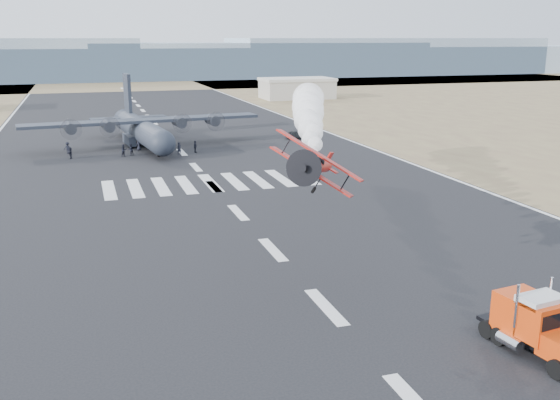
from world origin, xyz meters
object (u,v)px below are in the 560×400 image
hangar_right (297,88)px  crew_b (124,151)px  crew_a (179,148)px  crew_c (68,148)px  crew_e (139,145)px  crew_g (148,144)px  transport_aircraft (142,128)px  semi_truck (537,325)px  crew_d (195,147)px  support_vehicle (299,135)px  crew_h (131,150)px  aerobatic_biplane (316,166)px  crew_f (70,153)px

hangar_right → crew_b: 96.17m
crew_a → crew_c: 17.24m
crew_e → crew_g: 1.60m
transport_aircraft → crew_a: bearing=-73.2°
crew_c → crew_e: size_ratio=1.00×
crew_c → crew_g: crew_g is taller
semi_truck → crew_e: 74.66m
crew_d → support_vehicle: bearing=-39.3°
hangar_right → crew_h: bearing=-124.5°
hangar_right → crew_h: hangar_right is taller
aerobatic_biplane → crew_c: (-17.00, 61.47, -8.01)m
crew_f → support_vehicle: bearing=114.1°
crew_a → crew_c: crew_a is taller
aerobatic_biplane → crew_e: size_ratio=3.52×
crew_f → crew_h: (8.65, 0.01, 0.04)m
crew_g → support_vehicle: bearing=-118.5°
hangar_right → crew_a: bearing=-120.3°
aerobatic_biplane → crew_d: (1.74, 56.35, -7.96)m
crew_c → crew_d: 19.43m
support_vehicle → crew_d: size_ratio=2.65×
crew_h → transport_aircraft: bearing=-129.3°
transport_aircraft → crew_f: transport_aircraft is taller
aerobatic_biplane → support_vehicle: aerobatic_biplane is taller
crew_a → crew_h: bearing=143.5°
aerobatic_biplane → crew_h: aerobatic_biplane is taller
transport_aircraft → crew_e: (-1.00, -4.86, -1.97)m
crew_c → crew_h: size_ratio=1.00×
semi_truck → crew_a: bearing=90.5°
crew_g → crew_d: bearing=-162.8°
hangar_right → crew_d: 90.33m
hangar_right → semi_truck: hangar_right is taller
hangar_right → transport_aircraft: 86.17m
crew_a → crew_c: bearing=135.9°
hangar_right → transport_aircraft: transport_aircraft is taller
aerobatic_biplane → crew_g: size_ratio=3.36×
aerobatic_biplane → crew_h: bearing=117.1°
aerobatic_biplane → crew_b: aerobatic_biplane is taller
support_vehicle → aerobatic_biplane: bearing=171.8°
transport_aircraft → crew_b: transport_aircraft is taller
aerobatic_biplane → crew_e: bearing=115.1°
support_vehicle → crew_f: size_ratio=2.92×
semi_truck → crew_b: bearing=96.9°
crew_e → crew_h: bearing=75.1°
semi_truck → crew_h: (-16.58, 69.17, -0.84)m
crew_b → crew_d: bearing=-31.8°
hangar_right → support_vehicle: hangar_right is taller
crew_e → crew_h: size_ratio=1.00×
crew_d → crew_h: 9.69m
semi_truck → crew_d: 68.85m
crew_g → crew_h: crew_g is taller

